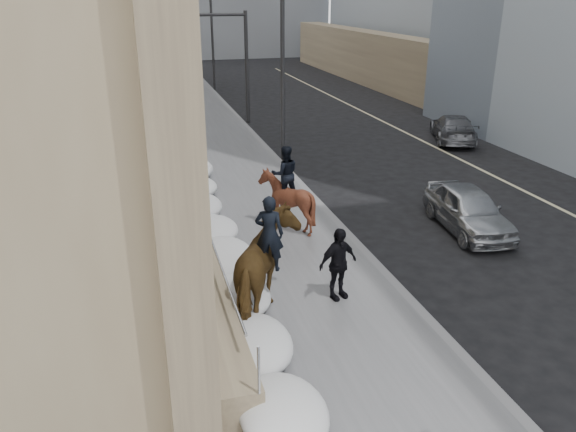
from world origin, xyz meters
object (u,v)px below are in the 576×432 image
object	(u,v)px
pedestrian	(338,264)
car_silver	(468,209)
mounted_horse_left	(267,268)
mounted_horse_right	(286,196)
car_grey	(453,128)

from	to	relation	value
pedestrian	car_silver	distance (m)	6.22
mounted_horse_left	mounted_horse_right	distance (m)	5.03
mounted_horse_right	car_grey	xyz separation A→B (m)	(11.01, 8.80, -0.52)
mounted_horse_left	car_silver	world-z (taller)	mounted_horse_left
mounted_horse_left	pedestrian	world-z (taller)	mounted_horse_left
car_silver	pedestrian	bearing A→B (deg)	-144.10
pedestrian	mounted_horse_right	bearing A→B (deg)	73.75
mounted_horse_left	car_grey	xyz separation A→B (m)	(12.74, 13.51, -0.65)
mounted_horse_right	car_silver	distance (m)	5.65
pedestrian	mounted_horse_left	bearing A→B (deg)	173.13
car_grey	mounted_horse_right	bearing A→B (deg)	60.74
mounted_horse_right	car_silver	xyz separation A→B (m)	(5.46, -1.36, -0.49)
mounted_horse_left	car_silver	distance (m)	7.97
mounted_horse_right	pedestrian	distance (m)	4.41
mounted_horse_right	car_grey	distance (m)	14.10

